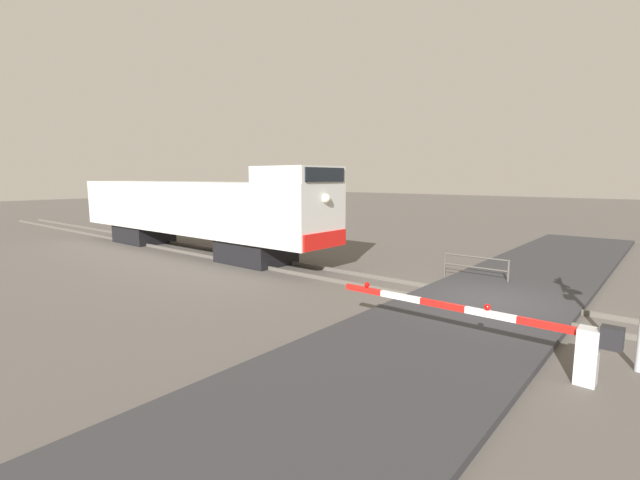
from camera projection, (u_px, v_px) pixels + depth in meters
The scene contains 7 objects.
ground_plane at pixel (490, 305), 13.13m from camera, with size 160.00×160.00×0.00m, color #514C47.
rail_track_left at pixel (481, 308), 12.57m from camera, with size 0.08×80.00×0.15m, color #59544C.
rail_track_right at pixel (498, 298), 13.66m from camera, with size 0.08×80.00×0.15m, color #59544C.
road_surface at pixel (490, 303), 13.11m from camera, with size 36.00×4.59×0.16m, color #2D2D30.
locomotive at pixel (194, 210), 22.32m from camera, with size 2.71×18.07×4.26m.
crossing_gate at pixel (539, 335), 8.56m from camera, with size 0.36×6.04×1.19m.
guard_railing at pixel (475, 265), 16.09m from camera, with size 0.08×2.44×0.95m.
Camera 1 is at (-13.06, -4.16, 3.82)m, focal length 24.45 mm.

